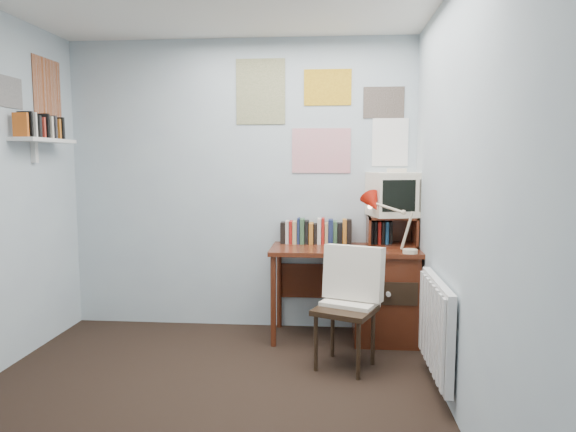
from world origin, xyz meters
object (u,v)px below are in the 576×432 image
Objects in this scene: desk_lamp at (411,226)px; tv_riser at (392,231)px; desk at (377,291)px; desk_chair at (345,310)px; radiator at (436,326)px; wall_shelf at (44,140)px; crt_tv at (396,192)px.

tv_riser is at bearing 105.05° from desk_lamp.
desk is 0.68m from desk_chair.
desk_chair reaches higher than radiator.
desk is at bearing 132.92° from desk_lamp.
wall_shelf reaches higher than radiator.
desk is 1.94× the size of wall_shelf.
tv_riser is at bearing 10.32° from wall_shelf.
desk is 0.64m from desk_lamp.
radiator is (0.17, -1.04, -0.47)m from tv_riser.
crt_tv is at bearing 31.17° from tv_riser.
wall_shelf is (-2.72, -0.51, 0.41)m from crt_tv.
crt_tv is at bearing 10.61° from wall_shelf.
crt_tv is 0.52× the size of radiator.
wall_shelf is (-2.79, -0.16, 0.65)m from desk_lamp.
crt_tv is at bearing 97.36° from radiator.
desk_chair is at bearing -133.62° from crt_tv.
tv_riser is 1.15m from radiator.
radiator is at bearing -87.20° from desk_lamp.
crt_tv reaches higher than tv_riser.
desk_lamp is 2.87m from wall_shelf.
desk_chair is at bearing -5.93° from wall_shelf.
crt_tv is 1.33m from radiator.
wall_shelf is (-2.29, 0.24, 1.20)m from desk_chair.
desk_chair is 2.01× the size of desk_lamp.
desk is at bearing 8.40° from wall_shelf.
desk_lamp is 1.00× the size of crt_tv.
desk_chair is 0.65m from radiator.
radiator is 1.29× the size of wall_shelf.
crt_tv reaches higher than radiator.
desk_lamp is at bearing -72.46° from tv_riser.
wall_shelf is at bearing -179.21° from desk_lamp.
desk_lamp is 1.04× the size of tv_riser.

